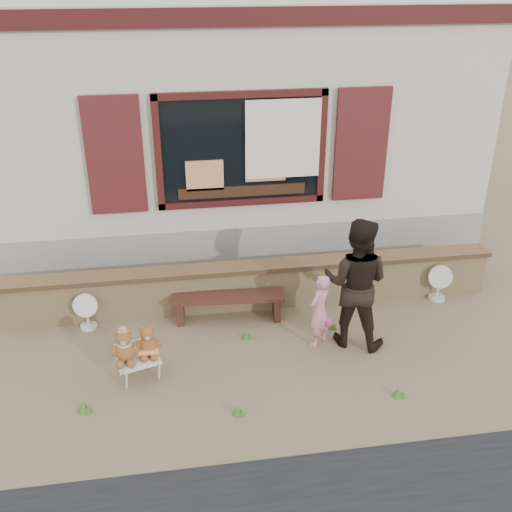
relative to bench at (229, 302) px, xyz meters
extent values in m
plane|color=brown|center=(0.37, -0.67, -0.29)|extent=(80.00, 80.00, 0.00)
cube|color=#A09681|center=(0.37, 3.83, 2.11)|extent=(8.00, 5.00, 3.20)
cube|color=gray|center=(0.37, 3.83, 0.11)|extent=(8.04, 5.04, 0.80)
cube|color=black|center=(0.37, 1.30, 1.76)|extent=(2.30, 0.04, 1.50)
cube|color=#391110|center=(0.37, 1.28, 2.56)|extent=(2.50, 0.08, 0.10)
cube|color=#391110|center=(0.37, 1.28, 0.96)|extent=(2.50, 0.08, 0.10)
cube|color=#391110|center=(-0.83, 1.28, 1.76)|extent=(0.10, 0.08, 1.70)
cube|color=#391110|center=(1.57, 1.28, 1.76)|extent=(0.10, 0.08, 1.70)
cube|color=#3F1711|center=(-1.43, 1.27, 1.76)|extent=(0.80, 0.07, 1.70)
cube|color=#3F1711|center=(2.17, 1.27, 1.76)|extent=(0.80, 0.07, 1.70)
cube|color=beige|center=(0.97, 1.23, 1.91)|extent=(1.10, 0.02, 1.15)
cube|color=#391110|center=(0.37, 1.31, 3.56)|extent=(8.00, 0.12, 0.25)
cube|color=black|center=(0.37, 1.27, 1.14)|extent=(1.90, 0.06, 0.16)
cube|color=tan|center=(-0.18, 1.27, 1.41)|extent=(0.55, 0.06, 0.45)
cube|color=#E08447|center=(0.72, 1.27, 1.56)|extent=(0.60, 0.06, 0.55)
cube|color=tan|center=(0.37, 0.33, 0.01)|extent=(7.00, 0.30, 0.60)
cube|color=brown|center=(0.37, 0.33, 0.34)|extent=(7.10, 0.36, 0.07)
cube|color=#361A12|center=(0.00, 0.00, 0.08)|extent=(1.55, 0.44, 0.06)
cube|color=#361A12|center=(-0.67, 0.05, -0.12)|extent=(0.12, 0.29, 0.33)
cube|color=#361A12|center=(0.67, -0.05, -0.12)|extent=(0.12, 0.29, 0.33)
cube|color=beige|center=(-1.22, -1.11, -0.02)|extent=(0.57, 0.53, 0.04)
cylinder|color=silver|center=(-1.35, -1.34, -0.16)|extent=(0.03, 0.03, 0.25)
cylinder|color=silver|center=(-0.98, -1.23, -0.16)|extent=(0.03, 0.03, 0.25)
cylinder|color=silver|center=(-1.46, -1.00, -0.16)|extent=(0.03, 0.03, 0.25)
cylinder|color=silver|center=(-1.08, -0.89, -0.16)|extent=(0.03, 0.03, 0.25)
imported|color=pink|center=(1.09, -0.75, 0.22)|extent=(0.43, 0.42, 1.00)
imported|color=black|center=(1.54, -0.78, 0.59)|extent=(1.06, 0.98, 1.75)
cylinder|color=white|center=(-1.93, 0.10, -0.27)|extent=(0.23, 0.23, 0.04)
cylinder|color=white|center=(-1.93, 0.10, -0.12)|extent=(0.04, 0.04, 0.29)
cylinder|color=white|center=(-1.93, 0.10, 0.08)|extent=(0.34, 0.14, 0.33)
cylinder|color=silver|center=(3.12, 0.08, -0.26)|extent=(0.24, 0.24, 0.04)
cylinder|color=silver|center=(3.12, 0.08, -0.11)|extent=(0.04, 0.04, 0.30)
cylinder|color=silver|center=(3.12, 0.08, 0.10)|extent=(0.36, 0.19, 0.35)
cone|color=#3B5E25|center=(1.74, -1.94, -0.23)|extent=(0.14, 0.14, 0.11)
cone|color=#3B5E25|center=(0.17, -0.51, -0.21)|extent=(0.11, 0.11, 0.15)
cone|color=#3B5E25|center=(-1.82, -1.64, -0.22)|extent=(0.14, 0.14, 0.14)
cone|color=#3B5E25|center=(-0.13, -1.96, -0.22)|extent=(0.12, 0.12, 0.12)
cone|color=#3B5E25|center=(1.35, -0.45, -0.22)|extent=(0.11, 0.11, 0.13)
cone|color=#3B5E25|center=(-1.42, -0.49, -0.23)|extent=(0.18, 0.18, 0.11)
camera|label=1|loc=(-0.73, -7.09, 4.26)|focal=42.00mm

